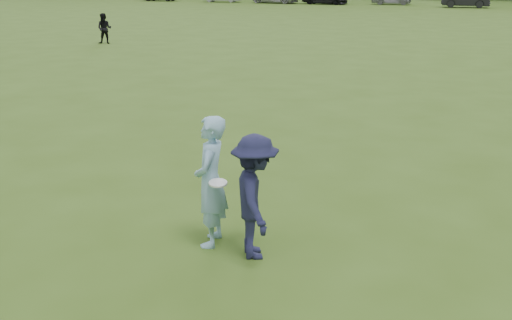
# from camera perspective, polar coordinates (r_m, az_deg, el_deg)

# --- Properties ---
(ground) EXTENTS (200.00, 200.00, 0.00)m
(ground) POSITION_cam_1_polar(r_m,az_deg,el_deg) (9.40, -1.61, -7.54)
(ground) COLOR #375517
(ground) RESTS_ON ground
(thrower) EXTENTS (0.61, 0.81, 2.00)m
(thrower) POSITION_cam_1_polar(r_m,az_deg,el_deg) (8.92, -4.34, -2.07)
(thrower) COLOR #87B6D1
(thrower) RESTS_ON ground
(defender) EXTENTS (1.15, 1.36, 1.83)m
(defender) POSITION_cam_1_polar(r_m,az_deg,el_deg) (8.55, -0.10, -3.54)
(defender) COLOR #1A1C3A
(defender) RESTS_ON ground
(player_far_a) EXTENTS (0.93, 0.81, 1.63)m
(player_far_a) POSITION_cam_1_polar(r_m,az_deg,el_deg) (34.24, -14.23, 12.04)
(player_far_a) COLOR black
(player_far_a) RESTS_ON ground
(car_f) EXTENTS (4.83, 2.03, 1.55)m
(car_f) POSITION_cam_1_polar(r_m,az_deg,el_deg) (66.48, 19.32, 14.21)
(car_f) COLOR black
(car_f) RESTS_ON ground
(disc_in_play) EXTENTS (0.31, 0.31, 0.07)m
(disc_in_play) POSITION_cam_1_polar(r_m,az_deg,el_deg) (8.65, -3.65, -2.20)
(disc_in_play) COLOR white
(disc_in_play) RESTS_ON ground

